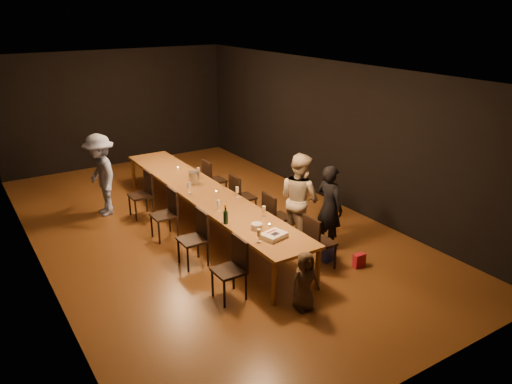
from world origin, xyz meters
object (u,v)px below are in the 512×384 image
child (305,281)px  plate_stack (257,226)px  chair_right_0 (320,242)px  birthday_cake (274,236)px  chair_left_0 (229,270)px  chair_left_3 (140,195)px  woman_birthday (329,207)px  champagne_bottle (226,214)px  chair_right_2 (243,197)px  chair_right_1 (278,217)px  woman_tan (300,199)px  chair_right_3 (215,180)px  table (205,194)px  chair_left_1 (192,239)px  ice_bucket (194,177)px  chair_left_2 (164,215)px  man_blue (101,175)px

child → plate_stack: (-0.00, 1.25, 0.36)m
chair_right_0 → birthday_cake: (-0.89, 0.04, 0.33)m
chair_left_0 → chair_left_3: bearing=0.0°
woman_birthday → champagne_bottle: size_ratio=4.65×
chair_left_0 → child: 1.11m
chair_right_2 → champagne_bottle: bearing=-39.4°
chair_left_3 → plate_stack: 3.27m
chair_right_1 → woman_birthday: (0.60, -0.70, 0.30)m
woman_tan → chair_right_3: bearing=-0.6°
chair_right_1 → birthday_cake: bearing=-37.4°
table → champagne_bottle: size_ratio=18.32×
chair_left_1 → ice_bucket: (0.89, 1.73, 0.40)m
chair_right_0 → chair_right_2: 2.40m
chair_left_2 → champagne_bottle: (0.46, -1.51, 0.45)m
man_blue → champagne_bottle: man_blue is taller
woman_tan → chair_right_1: bearing=44.2°
chair_right_3 → chair_left_1: size_ratio=1.00×
chair_right_2 → birthday_cake: (-0.89, -2.36, 0.33)m
table → chair_left_3: chair_left_3 is taller
chair_right_1 → champagne_bottle: bearing=-76.1°
chair_left_1 → woman_tan: 2.05m
chair_right_3 → chair_left_3: 1.70m
chair_right_0 → woman_birthday: (0.60, 0.50, 0.30)m
chair_right_3 → ice_bucket: bearing=-50.2°
plate_stack → chair_right_1: bearing=39.0°
chair_right_1 → chair_right_2: (0.00, 1.20, 0.00)m
chair_left_0 → birthday_cake: bearing=-87.2°
woman_birthday → ice_bucket: size_ratio=6.53×
chair_left_0 → chair_right_2: bearing=-35.3°
chair_left_3 → birthday_cake: (0.81, -3.56, 0.33)m
chair_left_2 → man_blue: size_ratio=0.55×
chair_left_0 → champagne_bottle: 1.10m
chair_right_1 → chair_right_2: 1.20m
chair_left_0 → chair_left_2: same height
chair_left_1 → child: chair_left_1 is taller
chair_right_1 → chair_right_3: 2.40m
chair_right_1 → plate_stack: 1.26m
chair_right_1 → chair_left_0: size_ratio=1.00×
chair_right_3 → woman_birthday: woman_birthday is taller
table → chair_right_1: chair_right_1 is taller
chair_right_3 → ice_bucket: size_ratio=3.99×
chair_right_0 → man_blue: 4.75m
woman_birthday → child: bearing=124.0°
child → chair_right_0: bearing=46.0°
chair_right_2 → chair_left_1: (-1.70, -1.20, 0.00)m
table → child: (-0.09, -3.21, -0.26)m
chair_right_3 → man_blue: (-2.30, 0.54, 0.38)m
woman_tan → ice_bucket: size_ratio=7.15×
chair_left_2 → birthday_cake: size_ratio=2.31×
chair_right_3 → chair_left_2: same height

